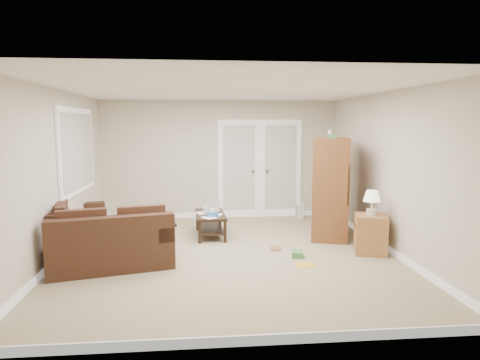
{
  "coord_description": "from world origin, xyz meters",
  "views": [
    {
      "loc": [
        -0.43,
        -6.35,
        1.97
      ],
      "look_at": [
        0.21,
        0.44,
        1.1
      ],
      "focal_mm": 32.0,
      "sensor_mm": 36.0,
      "label": 1
    }
  ],
  "objects": [
    {
      "name": "floor",
      "position": [
        0.0,
        0.0,
        0.0
      ],
      "size": [
        5.5,
        5.5,
        0.0
      ],
      "primitive_type": "plane",
      "color": "tan",
      "rests_on": "ground"
    },
    {
      "name": "ceiling",
      "position": [
        0.0,
        0.0,
        2.5
      ],
      "size": [
        5.0,
        5.5,
        0.02
      ],
      "primitive_type": "cube",
      "color": "white",
      "rests_on": "wall_back"
    },
    {
      "name": "wall_left",
      "position": [
        -2.5,
        0.0,
        1.25
      ],
      "size": [
        0.02,
        5.5,
        2.5
      ],
      "primitive_type": "cube",
      "color": "beige",
      "rests_on": "floor"
    },
    {
      "name": "wall_right",
      "position": [
        2.5,
        0.0,
        1.25
      ],
      "size": [
        0.02,
        5.5,
        2.5
      ],
      "primitive_type": "cube",
      "color": "beige",
      "rests_on": "floor"
    },
    {
      "name": "wall_back",
      "position": [
        0.0,
        2.75,
        1.25
      ],
      "size": [
        5.0,
        0.02,
        2.5
      ],
      "primitive_type": "cube",
      "color": "beige",
      "rests_on": "floor"
    },
    {
      "name": "wall_front",
      "position": [
        0.0,
        -2.75,
        1.25
      ],
      "size": [
        5.0,
        0.02,
        2.5
      ],
      "primitive_type": "cube",
      "color": "beige",
      "rests_on": "floor"
    },
    {
      "name": "baseboards",
      "position": [
        0.0,
        0.0,
        0.05
      ],
      "size": [
        5.0,
        5.5,
        0.1
      ],
      "primitive_type": null,
      "color": "white",
      "rests_on": "floor"
    },
    {
      "name": "french_doors",
      "position": [
        0.85,
        2.71,
        1.04
      ],
      "size": [
        1.8,
        0.05,
        2.13
      ],
      "color": "white",
      "rests_on": "floor"
    },
    {
      "name": "window_left",
      "position": [
        -2.46,
        1.0,
        1.55
      ],
      "size": [
        0.05,
        1.92,
        1.42
      ],
      "color": "white",
      "rests_on": "wall_left"
    },
    {
      "name": "sectional_sofa",
      "position": [
        -2.06,
        0.11,
        0.31
      ],
      "size": [
        2.25,
        2.65,
        0.78
      ],
      "rotation": [
        0.0,
        0.0,
        0.25
      ],
      "color": "#3E2518",
      "rests_on": "floor"
    },
    {
      "name": "coffee_table",
      "position": [
        -0.25,
        1.17,
        0.22
      ],
      "size": [
        0.55,
        1.03,
        0.69
      ],
      "rotation": [
        0.0,
        0.0,
        0.05
      ],
      "color": "black",
      "rests_on": "floor"
    },
    {
      "name": "tv_armoire",
      "position": [
        1.85,
        0.98,
        0.89
      ],
      "size": [
        0.87,
        1.22,
        1.89
      ],
      "rotation": [
        0.0,
        0.0,
        -0.26
      ],
      "color": "brown",
      "rests_on": "floor"
    },
    {
      "name": "side_cabinet",
      "position": [
        2.19,
        -0.11,
        0.35
      ],
      "size": [
        0.57,
        0.57,
        0.98
      ],
      "rotation": [
        0.0,
        0.0,
        -0.27
      ],
      "color": "#A66E3C",
      "rests_on": "floor"
    },
    {
      "name": "space_heater",
      "position": [
        1.68,
        2.45,
        0.17
      ],
      "size": [
        0.14,
        0.12,
        0.33
      ],
      "primitive_type": "cube",
      "rotation": [
        0.0,
        0.0,
        0.07
      ],
      "color": "silver",
      "rests_on": "floor"
    },
    {
      "name": "floor_magazine",
      "position": [
        1.06,
        -0.59,
        0.0
      ],
      "size": [
        0.29,
        0.24,
        0.01
      ],
      "primitive_type": "cube",
      "rotation": [
        0.0,
        0.0,
        0.06
      ],
      "color": "gold",
      "rests_on": "floor"
    },
    {
      "name": "floor_greenbox",
      "position": [
        1.02,
        -0.2,
        0.04
      ],
      "size": [
        0.21,
        0.25,
        0.09
      ],
      "primitive_type": "cube",
      "rotation": [
        0.0,
        0.0,
        -0.23
      ],
      "color": "#3A7F3F",
      "rests_on": "floor"
    },
    {
      "name": "floor_book",
      "position": [
        0.68,
        0.25,
        0.01
      ],
      "size": [
        0.2,
        0.26,
        0.02
      ],
      "primitive_type": "imported",
      "rotation": [
        0.0,
        0.0,
        -0.15
      ],
      "color": "brown",
      "rests_on": "floor"
    }
  ]
}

